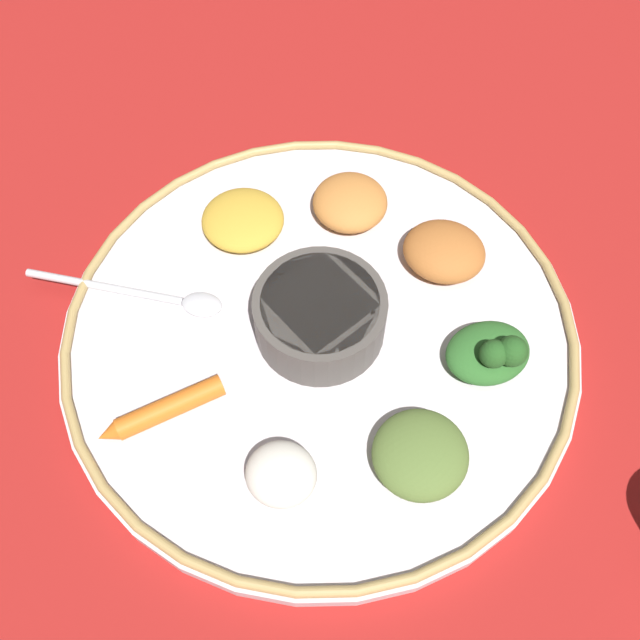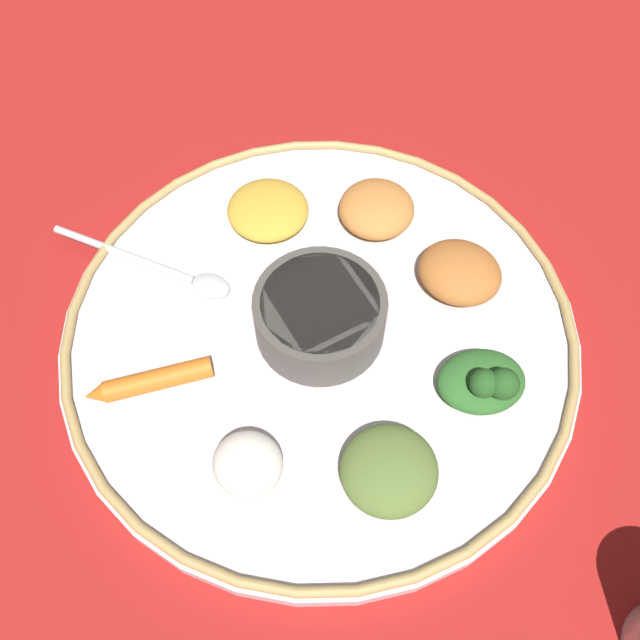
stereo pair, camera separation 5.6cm
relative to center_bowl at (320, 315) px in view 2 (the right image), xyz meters
The scene contains 12 objects.
ground_plane 0.04m from the center_bowl, ahead, with size 2.40×2.40×0.00m, color maroon.
platter 0.03m from the center_bowl, ahead, with size 0.42×0.42×0.02m, color silver.
platter_rim 0.02m from the center_bowl, ahead, with size 0.42×0.42×0.01m, color tan.
center_bowl is the anchor object (origin of this frame).
spoon 0.14m from the center_bowl, 30.26° to the right, with size 0.16×0.10×0.01m.
greens_pile 0.14m from the center_bowl, 148.98° to the left, with size 0.07×0.06×0.04m.
carrot_near_spoon 0.14m from the center_bowl, 14.48° to the left, with size 0.10×0.03×0.02m.
mound_squash 0.13m from the center_bowl, 120.26° to the right, with size 0.07×0.07×0.03m, color #C67A38.
mound_collards 0.13m from the center_bowl, 104.74° to the left, with size 0.07×0.07×0.03m, color #567033.
mound_chickpea 0.13m from the center_bowl, 165.26° to the right, with size 0.07×0.06×0.03m, color #B2662D.
mound_lentil_yellow 0.13m from the center_bowl, 75.26° to the right, with size 0.07×0.07×0.02m, color gold.
mound_rice_white 0.13m from the center_bowl, 59.74° to the left, with size 0.05×0.05×0.03m, color silver.
Camera 2 is at (0.03, 0.29, 0.51)m, focal length 39.43 mm.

